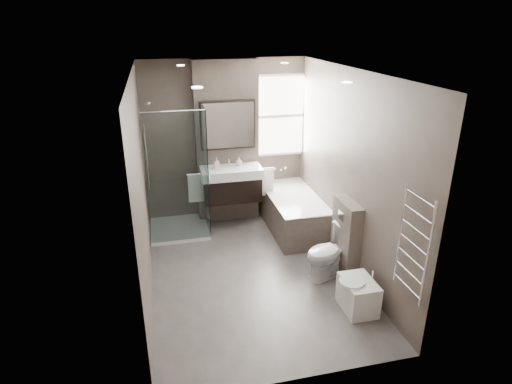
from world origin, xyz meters
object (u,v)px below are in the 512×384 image
object	(u,v)px
bathtub	(293,211)
toilet	(330,252)
vanity	(231,183)
bidet	(358,294)

from	to	relation	value
bathtub	toilet	bearing A→B (deg)	-88.17
toilet	bathtub	bearing A→B (deg)	162.54
vanity	bathtub	size ratio (longest dim) A/B	0.59
vanity	toilet	bearing A→B (deg)	-60.82
toilet	bidet	world-z (taller)	toilet
toilet	bidet	distance (m)	0.76
toilet	bidet	size ratio (longest dim) A/B	1.38
vanity	bathtub	xyz separation A→B (m)	(0.92, -0.33, -0.43)
bathtub	bidet	xyz separation A→B (m)	(0.09, -2.16, -0.11)
bathtub	vanity	bearing A→B (deg)	160.63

